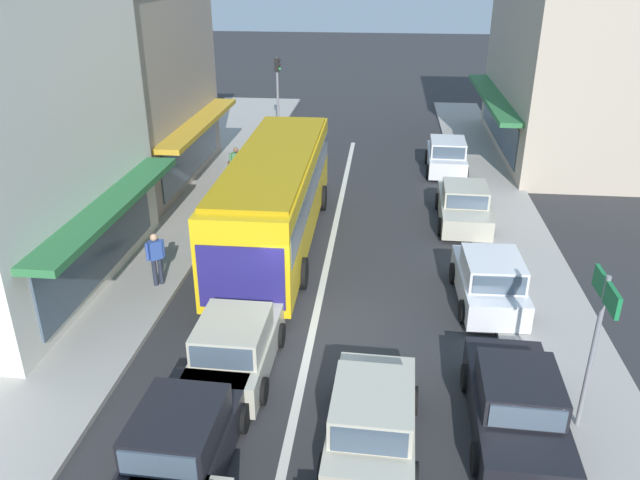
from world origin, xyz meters
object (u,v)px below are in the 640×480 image
Objects in this scene: hatchback_behind_bus_near at (372,420)px; parked_hatchback_kerb_rear at (447,156)px; pedestrian_with_handbag_near at (236,164)px; hatchback_adjacent_lane_trail at (236,347)px; parked_sedan_kerb_third at (464,206)px; hatchback_queue_far_back at (184,440)px; traffic_light_downstreet at (278,84)px; city_bus at (275,193)px; pedestrian_browsing_midblock at (156,256)px; parked_sedan_kerb_front at (516,405)px; directional_road_sign at (600,319)px; parked_hatchback_kerb_second at (489,281)px.

parked_hatchback_kerb_rear is at bearing 81.15° from hatchback_behind_bus_near.
parked_hatchback_kerb_rear is 2.29× the size of pedestrian_with_handbag_near.
hatchback_adjacent_lane_trail reaches higher than parked_sedan_kerb_third.
hatchback_queue_far_back is 3.63m from hatchback_behind_bus_near.
parked_hatchback_kerb_rear is (2.81, 18.05, 0.00)m from hatchback_behind_bus_near.
parked_hatchback_kerb_rear is at bearing 69.16° from hatchback_adjacent_lane_trail.
parked_hatchback_kerb_rear is 10.16m from traffic_light_downstreet.
hatchback_behind_bus_near is 12.40m from parked_sedan_kerb_third.
city_bus reaches higher than pedestrian_browsing_midblock.
pedestrian_with_handbag_near reaches higher than hatchback_behind_bus_near.
hatchback_adjacent_lane_trail is 6.28m from parked_sedan_kerb_front.
pedestrian_browsing_midblock is at bearing 137.44° from hatchback_behind_bus_near.
parked_hatchback_kerb_second is at bearing 102.83° from directional_road_sign.
city_bus is at bearing 132.85° from directional_road_sign.
hatchback_behind_bus_near is at bearing 15.14° from hatchback_queue_far_back.
hatchback_queue_far_back is at bearing -133.09° from parked_hatchback_kerb_second.
parked_hatchback_kerb_rear is at bearing 19.69° from pedestrian_with_handbag_near.
parked_sedan_kerb_front is at bearing 15.28° from hatchback_queue_far_back.
city_bus is 6.13m from pedestrian_with_handbag_near.
hatchback_queue_far_back is 7.50m from pedestrian_browsing_midblock.
pedestrian_with_handbag_near is at bearing 136.60° from parked_hatchback_kerb_second.
hatchback_adjacent_lane_trail is (0.27, 3.12, 0.00)m from hatchback_queue_far_back.
parked_sedan_kerb_third is 2.60× the size of pedestrian_browsing_midblock.
city_bus is 10.80m from parked_hatchback_kerb_rear.
pedestrian_browsing_midblock is (-0.71, -17.12, -1.79)m from traffic_light_downstreet.
city_bus is 10.08m from hatchback_behind_bus_near.
traffic_light_downstreet is (-8.65, 22.26, 2.19)m from parked_sedan_kerb_front.
parked_sedan_kerb_third is 9.57m from pedestrian_with_handbag_near.
traffic_light_downstreet is at bearing 149.68° from parked_hatchback_kerb_rear.
pedestrian_browsing_midblock is at bearing -147.14° from parked_sedan_kerb_third.
pedestrian_browsing_midblock reaches higher than hatchback_behind_bus_near.
hatchback_adjacent_lane_trail is at bearing -110.84° from parked_hatchback_kerb_rear.
city_bus is 2.93× the size of hatchback_adjacent_lane_trail.
traffic_light_downstreet is (-2.24, 13.69, 0.97)m from city_bus.
hatchback_queue_far_back is 8.23m from directional_road_sign.
city_bus reaches higher than parked_hatchback_kerb_second.
hatchback_queue_far_back is 0.88× the size of parked_sedan_kerb_front.
parked_hatchback_kerb_second is at bearing -88.68° from parked_hatchback_kerb_rear.
parked_sedan_kerb_third is (6.22, 9.87, -0.05)m from hatchback_adjacent_lane_trail.
parked_sedan_kerb_third is at bearing -17.04° from pedestrian_with_handbag_near.
pedestrian_browsing_midblock reaches higher than hatchback_queue_far_back.
pedestrian_with_handbag_near reaches higher than parked_hatchback_kerb_second.
parked_sedan_kerb_third is (-0.10, 5.94, -0.05)m from parked_hatchback_kerb_second.
directional_road_sign is (7.48, -1.17, 1.97)m from hatchback_adjacent_lane_trail.
city_bus is 6.68× the size of pedestrian_with_handbag_near.
traffic_light_downstreet is 1.17× the size of directional_road_sign.
parked_hatchback_kerb_second is 0.88× the size of parked_sedan_kerb_third.
parked_hatchback_kerb_second is 12.73m from pedestrian_with_handbag_near.
parked_sedan_kerb_front is 10.68m from pedestrian_browsing_midblock.
traffic_light_downstreet is 8.42m from pedestrian_with_handbag_near.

